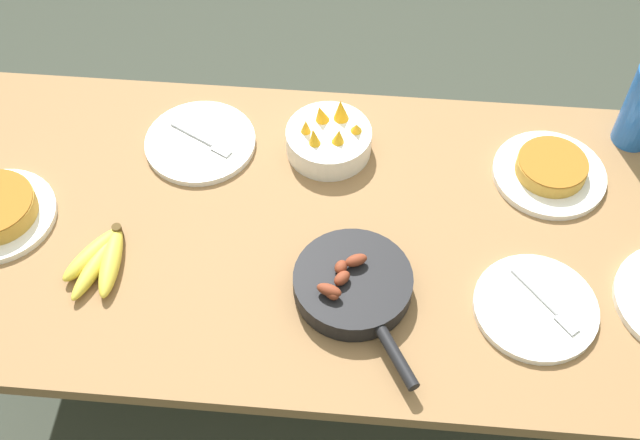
{
  "coord_description": "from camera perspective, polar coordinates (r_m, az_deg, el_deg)",
  "views": [
    {
      "loc": [
        0.09,
        -1.01,
        2.1
      ],
      "look_at": [
        0.0,
        0.0,
        0.75
      ],
      "focal_mm": 45.0,
      "sensor_mm": 36.0,
      "label": 1
    }
  ],
  "objects": [
    {
      "name": "dining_table",
      "position": [
        1.78,
        -0.0,
        -2.37
      ],
      "size": [
        1.79,
        0.83,
        0.72
      ],
      "color": "olive",
      "rests_on": "ground_plane"
    },
    {
      "name": "banana_bunch",
      "position": [
        1.7,
        -15.33,
        -2.7
      ],
      "size": [
        0.13,
        0.2,
        0.04
      ],
      "color": "gold",
      "rests_on": "dining_table"
    },
    {
      "name": "fruit_bowl_mango",
      "position": [
        1.82,
        0.68,
        5.8
      ],
      "size": [
        0.19,
        0.19,
        0.12
      ],
      "color": "white",
      "rests_on": "dining_table"
    },
    {
      "name": "empty_plate_far_right",
      "position": [
        1.64,
        15.08,
        -6.04
      ],
      "size": [
        0.25,
        0.25,
        0.02
      ],
      "color": "white",
      "rests_on": "dining_table"
    },
    {
      "name": "ground_plane",
      "position": [
        2.33,
        -0.0,
        -11.28
      ],
      "size": [
        14.0,
        14.0,
        0.0
      ],
      "primitive_type": "plane",
      "color": "#383D33"
    },
    {
      "name": "skillet",
      "position": [
        1.59,
        2.38,
        -4.68
      ],
      "size": [
        0.25,
        0.34,
        0.08
      ],
      "rotation": [
        0.0,
        0.0,
        5.23
      ],
      "color": "black",
      "rests_on": "dining_table"
    },
    {
      "name": "empty_plate_near_front",
      "position": [
        1.87,
        -8.5,
        5.48
      ],
      "size": [
        0.25,
        0.25,
        0.02
      ],
      "color": "white",
      "rests_on": "dining_table"
    },
    {
      "name": "frittata_plate_center",
      "position": [
        1.85,
        16.06,
        3.39
      ],
      "size": [
        0.25,
        0.25,
        0.05
      ],
      "color": "white",
      "rests_on": "dining_table"
    }
  ]
}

